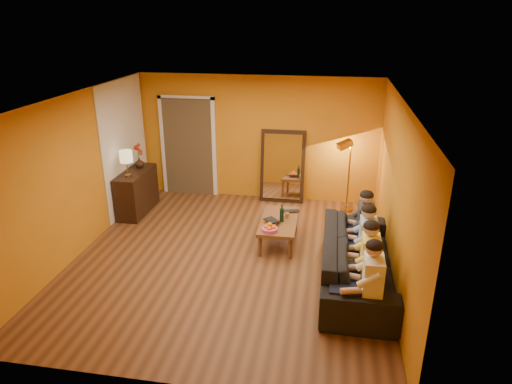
% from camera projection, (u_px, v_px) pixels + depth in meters
% --- Properties ---
extents(room_shell, '(5.00, 5.50, 2.60)m').
position_uv_depth(room_shell, '(233.00, 176.00, 7.33)').
color(room_shell, brown).
rests_on(room_shell, ground).
extents(white_accent, '(0.02, 1.90, 2.58)m').
position_uv_depth(white_accent, '(125.00, 146.00, 8.98)').
color(white_accent, white).
rests_on(white_accent, wall_left).
extents(doorway_recess, '(1.06, 0.30, 2.10)m').
position_uv_depth(doorway_recess, '(190.00, 146.00, 9.91)').
color(doorway_recess, '#3F2D19').
rests_on(doorway_recess, floor).
extents(door_jamb_left, '(0.08, 0.06, 2.20)m').
position_uv_depth(door_jamb_left, '(163.00, 146.00, 9.89)').
color(door_jamb_left, white).
rests_on(door_jamb_left, wall_back).
extents(door_jamb_right, '(0.08, 0.06, 2.20)m').
position_uv_depth(door_jamb_right, '(214.00, 149.00, 9.71)').
color(door_jamb_right, white).
rests_on(door_jamb_right, wall_back).
extents(door_header, '(1.22, 0.06, 0.08)m').
position_uv_depth(door_header, '(186.00, 97.00, 9.40)').
color(door_header, white).
rests_on(door_header, wall_back).
extents(mirror_frame, '(0.92, 0.27, 1.51)m').
position_uv_depth(mirror_frame, '(283.00, 166.00, 9.51)').
color(mirror_frame, black).
rests_on(mirror_frame, floor).
extents(mirror_glass, '(0.78, 0.21, 1.35)m').
position_uv_depth(mirror_glass, '(282.00, 167.00, 9.47)').
color(mirror_glass, white).
rests_on(mirror_glass, mirror_frame).
extents(sideboard, '(0.44, 1.18, 0.85)m').
position_uv_depth(sideboard, '(137.00, 192.00, 9.08)').
color(sideboard, black).
rests_on(sideboard, floor).
extents(table_lamp, '(0.24, 0.24, 0.51)m').
position_uv_depth(table_lamp, '(127.00, 164.00, 8.55)').
color(table_lamp, beige).
rests_on(table_lamp, sideboard).
extents(sofa, '(2.57, 1.00, 0.75)m').
position_uv_depth(sofa, '(357.00, 260.00, 6.68)').
color(sofa, black).
rests_on(sofa, floor).
extents(coffee_table, '(0.63, 1.23, 0.42)m').
position_uv_depth(coffee_table, '(279.00, 231.00, 7.93)').
color(coffee_table, brown).
rests_on(coffee_table, floor).
extents(floor_lamp, '(0.37, 0.34, 1.44)m').
position_uv_depth(floor_lamp, '(349.00, 177.00, 9.01)').
color(floor_lamp, '#AB7D32').
rests_on(floor_lamp, floor).
extents(dog, '(0.46, 0.59, 0.60)m').
position_uv_depth(dog, '(351.00, 278.00, 6.37)').
color(dog, '#9D7547').
rests_on(dog, floor).
extents(person_far_left, '(0.70, 0.44, 1.22)m').
position_uv_depth(person_far_left, '(372.00, 284.00, 5.66)').
color(person_far_left, white).
rests_on(person_far_left, sofa).
extents(person_mid_left, '(0.70, 0.44, 1.22)m').
position_uv_depth(person_mid_left, '(369.00, 262.00, 6.16)').
color(person_mid_left, '#F7DB52').
rests_on(person_mid_left, sofa).
extents(person_mid_right, '(0.70, 0.44, 1.22)m').
position_uv_depth(person_mid_right, '(367.00, 243.00, 6.67)').
color(person_mid_right, '#91B0E0').
rests_on(person_mid_right, sofa).
extents(person_far_right, '(0.70, 0.44, 1.22)m').
position_uv_depth(person_far_right, '(365.00, 227.00, 7.17)').
color(person_far_right, '#2E2D32').
rests_on(person_far_right, sofa).
extents(fruit_bowl, '(0.26, 0.26, 0.16)m').
position_uv_depth(fruit_bowl, '(270.00, 227.00, 7.43)').
color(fruit_bowl, '#D74C86').
rests_on(fruit_bowl, coffee_table).
extents(wine_bottle, '(0.07, 0.07, 0.31)m').
position_uv_depth(wine_bottle, '(282.00, 213.00, 7.74)').
color(wine_bottle, black).
rests_on(wine_bottle, coffee_table).
extents(tumbler, '(0.10, 0.10, 0.09)m').
position_uv_depth(tumbler, '(287.00, 215.00, 7.93)').
color(tumbler, '#B27F3F').
rests_on(tumbler, coffee_table).
extents(laptop, '(0.33, 0.26, 0.02)m').
position_uv_depth(laptop, '(291.00, 212.00, 8.14)').
color(laptop, black).
rests_on(laptop, coffee_table).
extents(book_lower, '(0.24, 0.30, 0.03)m').
position_uv_depth(book_lower, '(267.00, 224.00, 7.69)').
color(book_lower, black).
rests_on(book_lower, coffee_table).
extents(book_mid, '(0.22, 0.26, 0.02)m').
position_uv_depth(book_mid, '(268.00, 222.00, 7.69)').
color(book_mid, '#9F2712').
rests_on(book_mid, book_lower).
extents(book_upper, '(0.30, 0.31, 0.02)m').
position_uv_depth(book_upper, '(267.00, 222.00, 7.67)').
color(book_upper, black).
rests_on(book_upper, book_mid).
extents(vase, '(0.19, 0.19, 0.20)m').
position_uv_depth(vase, '(139.00, 163.00, 9.11)').
color(vase, black).
rests_on(vase, sideboard).
extents(flowers, '(0.17, 0.17, 0.51)m').
position_uv_depth(flowers, '(138.00, 150.00, 9.01)').
color(flowers, '#9F2712').
rests_on(flowers, vase).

